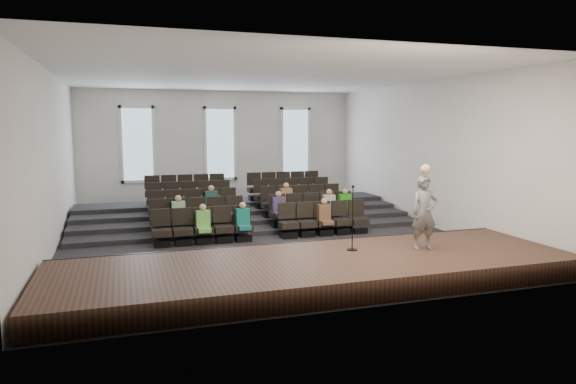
{
  "coord_description": "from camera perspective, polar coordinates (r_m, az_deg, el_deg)",
  "views": [
    {
      "loc": [
        -4.11,
        -15.55,
        3.46
      ],
      "look_at": [
        1.06,
        0.5,
        1.29
      ],
      "focal_mm": 32.0,
      "sensor_mm": 36.0,
      "label": 1
    }
  ],
  "objects": [
    {
      "name": "ground",
      "position": [
        16.45,
        -3.0,
        -4.83
      ],
      "size": [
        14.0,
        14.0,
        0.0
      ],
      "primitive_type": "plane",
      "color": "black",
      "rests_on": "ground"
    },
    {
      "name": "ceiling",
      "position": [
        16.16,
        -3.12,
        12.82
      ],
      "size": [
        12.0,
        14.0,
        0.02
      ],
      "primitive_type": "cube",
      "color": "white",
      "rests_on": "ground"
    },
    {
      "name": "wall_back",
      "position": [
        22.96,
        -7.56,
        4.86
      ],
      "size": [
        12.0,
        0.04,
        5.0
      ],
      "primitive_type": "cube",
      "color": "white",
      "rests_on": "ground"
    },
    {
      "name": "wall_front",
      "position": [
        9.51,
        7.84,
        1.47
      ],
      "size": [
        12.0,
        0.04,
        5.0
      ],
      "primitive_type": "cube",
      "color": "white",
      "rests_on": "ground"
    },
    {
      "name": "wall_left",
      "position": [
        15.69,
        -24.86,
        3.14
      ],
      "size": [
        0.04,
        14.0,
        5.0
      ],
      "primitive_type": "cube",
      "color": "white",
      "rests_on": "ground"
    },
    {
      "name": "wall_right",
      "position": [
        18.58,
        15.24,
        4.11
      ],
      "size": [
        0.04,
        14.0,
        5.0
      ],
      "primitive_type": "cube",
      "color": "white",
      "rests_on": "ground"
    },
    {
      "name": "stage",
      "position": [
        11.67,
        3.51,
        -8.64
      ],
      "size": [
        11.8,
        3.6,
        0.5
      ],
      "primitive_type": "cube",
      "color": "#432C1C",
      "rests_on": "ground"
    },
    {
      "name": "stage_lip",
      "position": [
        13.28,
        0.71,
        -6.66
      ],
      "size": [
        11.8,
        0.06,
        0.52
      ],
      "primitive_type": "cube",
      "color": "black",
      "rests_on": "ground"
    },
    {
      "name": "risers",
      "position": [
        19.44,
        -5.41,
        -2.38
      ],
      "size": [
        11.8,
        4.8,
        0.6
      ],
      "color": "black",
      "rests_on": "ground"
    },
    {
      "name": "seating_rows",
      "position": [
        17.79,
        -4.29,
        -1.68
      ],
      "size": [
        6.8,
        4.7,
        1.67
      ],
      "color": "black",
      "rests_on": "ground"
    },
    {
      "name": "windows",
      "position": [
        22.88,
        -7.54,
        5.36
      ],
      "size": [
        8.44,
        0.1,
        3.24
      ],
      "color": "white",
      "rests_on": "wall_back"
    },
    {
      "name": "audience",
      "position": [
        16.71,
        -2.16,
        -1.8
      ],
      "size": [
        6.05,
        2.64,
        1.1
      ],
      "color": "#6CC14D",
      "rests_on": "seating_rows"
    },
    {
      "name": "speaker",
      "position": [
        12.8,
        14.9,
        -2.23
      ],
      "size": [
        0.69,
        0.49,
        1.78
      ],
      "primitive_type": "imported",
      "rotation": [
        0.0,
        0.0,
        -0.11
      ],
      "color": "#64615F",
      "rests_on": "stage"
    },
    {
      "name": "mic_stand",
      "position": [
        12.42,
        7.16,
        -4.31
      ],
      "size": [
        0.26,
        0.26,
        1.57
      ],
      "color": "black",
      "rests_on": "stage"
    }
  ]
}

